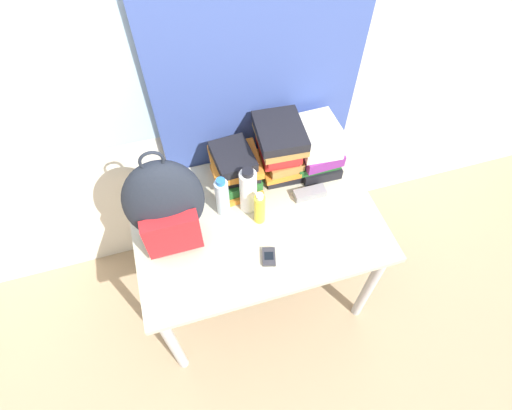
{
  "coord_description": "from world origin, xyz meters",
  "views": [
    {
      "loc": [
        -0.29,
        -0.58,
        2.22
      ],
      "look_at": [
        0.0,
        0.38,
        0.81
      ],
      "focal_mm": 28.0,
      "sensor_mm": 36.0,
      "label": 1
    }
  ],
  "objects_px": {
    "backpack": "(165,205)",
    "sunglasses_case": "(310,193)",
    "book_stack_left": "(236,167)",
    "book_stack_center": "(279,149)",
    "sports_bottle": "(248,191)",
    "book_stack_right": "(316,147)",
    "water_bottle": "(222,197)",
    "cell_phone": "(269,257)",
    "sunscreen_bottle": "(260,208)"
  },
  "relations": [
    {
      "from": "backpack",
      "to": "book_stack_center",
      "type": "xyz_separation_m",
      "value": [
        0.55,
        0.21,
        -0.06
      ]
    },
    {
      "from": "sports_bottle",
      "to": "sunscreen_bottle",
      "type": "relative_size",
      "value": 1.37
    },
    {
      "from": "water_bottle",
      "to": "sunglasses_case",
      "type": "xyz_separation_m",
      "value": [
        0.41,
        -0.03,
        -0.09
      ]
    },
    {
      "from": "backpack",
      "to": "sunglasses_case",
      "type": "distance_m",
      "value": 0.68
    },
    {
      "from": "book_stack_right",
      "to": "sunglasses_case",
      "type": "distance_m",
      "value": 0.23
    },
    {
      "from": "book_stack_left",
      "to": "cell_phone",
      "type": "relative_size",
      "value": 2.99
    },
    {
      "from": "backpack",
      "to": "sports_bottle",
      "type": "relative_size",
      "value": 2.03
    },
    {
      "from": "sports_bottle",
      "to": "cell_phone",
      "type": "bearing_deg",
      "value": -88.27
    },
    {
      "from": "book_stack_center",
      "to": "sports_bottle",
      "type": "xyz_separation_m",
      "value": [
        -0.2,
        -0.16,
        -0.04
      ]
    },
    {
      "from": "sunscreen_bottle",
      "to": "sunglasses_case",
      "type": "xyz_separation_m",
      "value": [
        0.27,
        0.06,
        -0.07
      ]
    },
    {
      "from": "book_stack_center",
      "to": "water_bottle",
      "type": "relative_size",
      "value": 1.31
    },
    {
      "from": "book_stack_left",
      "to": "sunscreen_bottle",
      "type": "relative_size",
      "value": 1.53
    },
    {
      "from": "water_bottle",
      "to": "sunglasses_case",
      "type": "height_order",
      "value": "water_bottle"
    },
    {
      "from": "sports_bottle",
      "to": "sunscreen_bottle",
      "type": "height_order",
      "value": "sports_bottle"
    },
    {
      "from": "book_stack_left",
      "to": "book_stack_center",
      "type": "relative_size",
      "value": 0.96
    },
    {
      "from": "book_stack_left",
      "to": "book_stack_right",
      "type": "distance_m",
      "value": 0.4
    },
    {
      "from": "book_stack_right",
      "to": "sunglasses_case",
      "type": "xyz_separation_m",
      "value": [
        -0.09,
        -0.18,
        -0.1
      ]
    },
    {
      "from": "cell_phone",
      "to": "sunglasses_case",
      "type": "xyz_separation_m",
      "value": [
        0.28,
        0.26,
        0.01
      ]
    },
    {
      "from": "book_stack_left",
      "to": "cell_phone",
      "type": "xyz_separation_m",
      "value": [
        0.02,
        -0.44,
        -0.09
      ]
    },
    {
      "from": "backpack",
      "to": "sunglasses_case",
      "type": "bearing_deg",
      "value": 2.45
    },
    {
      "from": "backpack",
      "to": "book_stack_right",
      "type": "relative_size",
      "value": 1.85
    },
    {
      "from": "water_bottle",
      "to": "sunscreen_bottle",
      "type": "bearing_deg",
      "value": -32.04
    },
    {
      "from": "sunscreen_bottle",
      "to": "sunglasses_case",
      "type": "bearing_deg",
      "value": 13.29
    },
    {
      "from": "water_bottle",
      "to": "sports_bottle",
      "type": "height_order",
      "value": "sports_bottle"
    },
    {
      "from": "backpack",
      "to": "book_stack_left",
      "type": "distance_m",
      "value": 0.42
    },
    {
      "from": "sunscreen_bottle",
      "to": "sunglasses_case",
      "type": "relative_size",
      "value": 1.24
    },
    {
      "from": "book_stack_center",
      "to": "sunscreen_bottle",
      "type": "xyz_separation_m",
      "value": [
        -0.17,
        -0.25,
        -0.07
      ]
    },
    {
      "from": "book_stack_left",
      "to": "book_stack_right",
      "type": "xyz_separation_m",
      "value": [
        0.4,
        -0.0,
        0.02
      ]
    },
    {
      "from": "book_stack_left",
      "to": "sports_bottle",
      "type": "distance_m",
      "value": 0.16
    },
    {
      "from": "book_stack_left",
      "to": "backpack",
      "type": "bearing_deg",
      "value": -148.22
    },
    {
      "from": "book_stack_left",
      "to": "cell_phone",
      "type": "height_order",
      "value": "book_stack_left"
    },
    {
      "from": "water_bottle",
      "to": "sports_bottle",
      "type": "xyz_separation_m",
      "value": [
        0.12,
        -0.01,
        0.01
      ]
    },
    {
      "from": "book_stack_left",
      "to": "sunscreen_bottle",
      "type": "xyz_separation_m",
      "value": [
        0.04,
        -0.25,
        -0.01
      ]
    },
    {
      "from": "book_stack_center",
      "to": "sports_bottle",
      "type": "height_order",
      "value": "book_stack_center"
    },
    {
      "from": "book_stack_right",
      "to": "water_bottle",
      "type": "bearing_deg",
      "value": -162.68
    },
    {
      "from": "backpack",
      "to": "book_stack_right",
      "type": "height_order",
      "value": "backpack"
    },
    {
      "from": "book_stack_left",
      "to": "water_bottle",
      "type": "xyz_separation_m",
      "value": [
        -0.1,
        -0.16,
        0.01
      ]
    },
    {
      "from": "book_stack_center",
      "to": "sunscreen_bottle",
      "type": "relative_size",
      "value": 1.6
    },
    {
      "from": "cell_phone",
      "to": "sunglasses_case",
      "type": "height_order",
      "value": "sunglasses_case"
    },
    {
      "from": "backpack",
      "to": "book_stack_left",
      "type": "height_order",
      "value": "backpack"
    },
    {
      "from": "backpack",
      "to": "book_stack_right",
      "type": "xyz_separation_m",
      "value": [
        0.74,
        0.21,
        -0.1
      ]
    },
    {
      "from": "cell_phone",
      "to": "book_stack_left",
      "type": "bearing_deg",
      "value": 92.92
    },
    {
      "from": "book_stack_center",
      "to": "water_bottle",
      "type": "bearing_deg",
      "value": -153.48
    },
    {
      "from": "sports_bottle",
      "to": "cell_phone",
      "type": "distance_m",
      "value": 0.3
    },
    {
      "from": "book_stack_center",
      "to": "sunglasses_case",
      "type": "relative_size",
      "value": 1.98
    },
    {
      "from": "sports_bottle",
      "to": "sunscreen_bottle",
      "type": "bearing_deg",
      "value": -72.08
    },
    {
      "from": "book_stack_right",
      "to": "sunglasses_case",
      "type": "height_order",
      "value": "book_stack_right"
    },
    {
      "from": "backpack",
      "to": "sunscreen_bottle",
      "type": "xyz_separation_m",
      "value": [
        0.38,
        -0.04,
        -0.13
      ]
    },
    {
      "from": "book_stack_right",
      "to": "sports_bottle",
      "type": "bearing_deg",
      "value": -157.03
    },
    {
      "from": "book_stack_left",
      "to": "book_stack_center",
      "type": "xyz_separation_m",
      "value": [
        0.21,
        -0.0,
        0.06
      ]
    }
  ]
}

